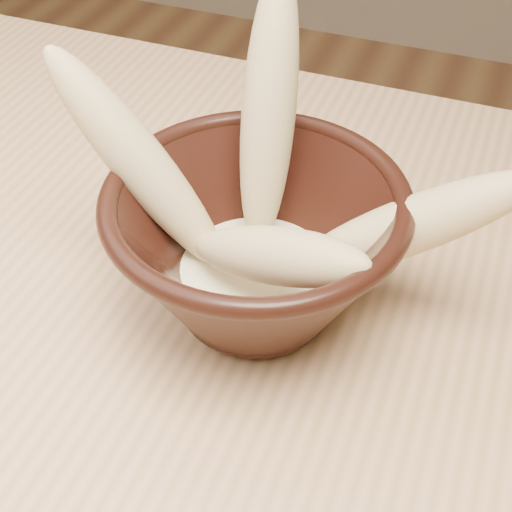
{
  "coord_description": "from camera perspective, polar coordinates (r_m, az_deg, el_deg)",
  "views": [
    {
      "loc": [
        0.08,
        -0.23,
        1.11
      ],
      "look_at": [
        -0.04,
        0.07,
        0.8
      ],
      "focal_mm": 50.0,
      "sensor_mm": 36.0,
      "label": 1
    }
  ],
  "objects": [
    {
      "name": "milk_puddle",
      "position": [
        0.47,
        -0.0,
        -1.48
      ],
      "size": [
        0.11,
        0.11,
        0.01
      ],
      "primitive_type": "cylinder",
      "color": "#FFF8CD",
      "rests_on": "bowl"
    },
    {
      "name": "banana_across",
      "position": [
        0.41,
        1.67,
        0.01
      ],
      "size": [
        0.13,
        0.06,
        0.08
      ],
      "primitive_type": "ellipsoid",
      "rotation": [
        1.2,
        0.0,
        1.34
      ],
      "color": "tan",
      "rests_on": "bowl"
    },
    {
      "name": "banana_left",
      "position": [
        0.45,
        -9.39,
        7.49
      ],
      "size": [
        0.14,
        0.05,
        0.15
      ],
      "primitive_type": "ellipsoid",
      "rotation": [
        0.72,
        0.0,
        -1.67
      ],
      "color": "tan",
      "rests_on": "bowl"
    },
    {
      "name": "table",
      "position": [
        0.51,
        1.38,
        -17.45
      ],
      "size": [
        1.2,
        0.8,
        0.75
      ],
      "color": "#E2AA7C",
      "rests_on": "ground"
    },
    {
      "name": "banana_upright",
      "position": [
        0.46,
        1.03,
        11.48
      ],
      "size": [
        0.05,
        0.11,
        0.18
      ],
      "primitive_type": "ellipsoid",
      "rotation": [
        0.42,
        0.0,
        3.32
      ],
      "color": "tan",
      "rests_on": "bowl"
    },
    {
      "name": "banana_right",
      "position": [
        0.43,
        12.01,
        2.27
      ],
      "size": [
        0.16,
        0.07,
        0.12
      ],
      "primitive_type": "ellipsoid",
      "rotation": [
        0.97,
        0.0,
        1.78
      ],
      "color": "tan",
      "rests_on": "bowl"
    },
    {
      "name": "bowl",
      "position": [
        0.45,
        -0.0,
        0.82
      ],
      "size": [
        0.19,
        0.19,
        0.1
      ],
      "rotation": [
        0.0,
        0.0,
        0.37
      ],
      "color": "black",
      "rests_on": "table"
    }
  ]
}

